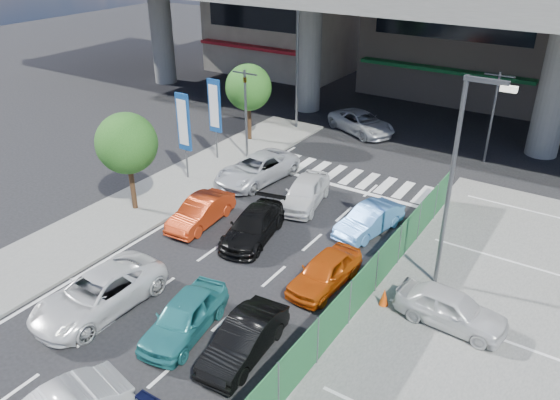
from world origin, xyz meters
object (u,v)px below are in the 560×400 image
Objects in this scene: traffic_light_left at (245,92)px; wagon_silver_front_left at (257,169)px; street_lamp_left at (300,57)px; kei_truck_front_right at (369,220)px; traffic_cone at (384,297)px; tree_near at (127,144)px; taxi_orange_right at (325,271)px; signboard_near at (184,125)px; traffic_light_right at (496,95)px; street_lamp_right at (458,170)px; crossing_wagon_silver at (362,123)px; sedan_black_mid at (253,226)px; taxi_orange_left at (201,212)px; sedan_white_mid_left at (99,293)px; sedan_white_front_mid at (305,192)px; signboard_far at (215,108)px; hatch_black_mid_right at (244,339)px; tree_far at (248,88)px; taxi_teal_mid at (184,316)px; parked_sedan_white at (451,308)px.

traffic_light_left is 1.05× the size of wagon_silver_front_left.
street_lamp_left is 2.15× the size of kei_truck_front_right.
tree_near is at bearing 178.31° from traffic_cone.
signboard_near is at bearing 161.13° from taxi_orange_right.
taxi_orange_right is at bearing -2.36° from tree_near.
street_lamp_right reaches higher than traffic_light_right.
crossing_wagon_silver is at bearing 64.36° from traffic_light_left.
tree_near is 6.92m from sedan_black_mid.
traffic_light_left is 8.50m from taxi_orange_left.
sedan_white_mid_left reaches higher than taxi_orange_right.
signboard_near is (-0.87, -10.01, -1.71)m from street_lamp_left.
taxi_orange_right is (6.98, -1.10, 0.00)m from taxi_orange_left.
sedan_white_mid_left is 1.23× the size of sedan_white_front_mid.
signboard_far reaches higher than sedan_white_mid_left.
kei_truck_front_right is (6.71, 3.45, -0.02)m from taxi_orange_left.
hatch_black_mid_right is 5.44m from traffic_cone.
tree_far is 1.23× the size of taxi_teal_mid.
traffic_light_right is 13.58m from wagon_silver_front_left.
parked_sedan_white is at bearing 6.24° from traffic_cone.
sedan_white_front_mid is at bearing 7.35° from signboard_near.
kei_truck_front_right is (-0.27, 4.55, -0.02)m from taxi_orange_right.
taxi_orange_right is at bearing -13.42° from taxi_orange_left.
tree_near is at bearing -146.36° from kei_truck_front_right.
tree_near is 0.97× the size of sedan_white_mid_left.
parked_sedan_white is (10.73, -15.75, 0.03)m from crossing_wagon_silver.
taxi_teal_mid reaches higher than traffic_cone.
parked_sedan_white is at bearing 7.26° from taxi_orange_right.
taxi_teal_mid is 5.81× the size of traffic_cone.
traffic_light_left is 1.40× the size of kei_truck_front_right.
traffic_light_right is 7.76× the size of traffic_cone.
wagon_silver_front_left reaches higher than traffic_cone.
taxi_orange_left is 7.06m from taxi_orange_right.
street_lamp_right is 6.03m from taxi_orange_right.
taxi_orange_left is at bearing 89.44° from parked_sedan_white.
tree_far is (-1.60, 2.50, -0.55)m from traffic_light_left.
tree_near is 7.17× the size of traffic_cone.
signboard_far is 7.02× the size of traffic_cone.
sedan_white_front_mid is (-3.99, 5.30, 0.06)m from taxi_orange_right.
sedan_black_mid is 1.05× the size of sedan_white_front_mid.
street_lamp_right is at bearing 55.55° from hatch_black_mid_right.
hatch_black_mid_right is at bearing -26.56° from tree_near.
tree_near reaches higher than taxi_orange_right.
traffic_cone is (8.45, -16.00, -0.28)m from crossing_wagon_silver.
traffic_light_left reaches higher than crossing_wagon_silver.
taxi_orange_right is at bearing 52.04° from taxi_teal_mid.
sedan_black_mid is 0.88× the size of crossing_wagon_silver.
traffic_light_right is 15.38m from signboard_far.
sedan_white_mid_left is at bearing -75.11° from traffic_light_left.
taxi_orange_left is at bearing 116.52° from taxi_teal_mid.
sedan_white_mid_left is (-9.65, -8.01, -4.08)m from street_lamp_right.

